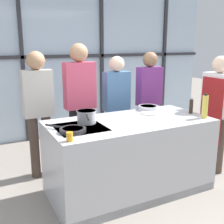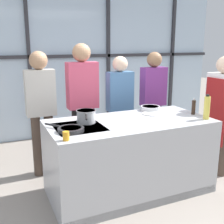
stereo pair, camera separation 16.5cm
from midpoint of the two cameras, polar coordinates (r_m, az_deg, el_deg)
name	(u,v)px [view 1 (the left image)]	position (r m, az deg, el deg)	size (l,w,h in m)	color
ground_plane	(129,189)	(3.64, 2.11, -15.46)	(18.00, 18.00, 0.00)	gray
back_window_wall	(64,63)	(5.48, -10.57, 9.68)	(6.40, 0.10, 2.80)	silver
demo_island	(129,156)	(3.44, 2.17, -8.95)	(1.92, 0.94, 0.90)	#B7BABF
chef	(217,108)	(4.07, 19.39, 0.79)	(0.23, 0.43, 1.62)	#47382D
spectator_far_left	(38,106)	(3.80, -15.93, 1.19)	(0.38, 0.24, 1.68)	#47382D
spectator_center_left	(80,99)	(3.94, -7.72, 2.70)	(0.43, 0.25, 1.78)	black
spectator_center_right	(117,102)	(4.18, -0.19, 1.99)	(0.38, 0.22, 1.60)	black
spectator_far_right	(149,97)	(4.46, 6.47, 3.09)	(0.39, 0.23, 1.65)	#232838
frying_pan	(72,130)	(2.90, -9.69, -3.62)	(0.35, 0.43, 0.04)	#232326
saucepan	(87,117)	(3.18, -6.69, -0.93)	(0.22, 0.40, 0.15)	silver
white_plate	(150,113)	(3.63, 6.48, -0.23)	(0.24, 0.24, 0.01)	white
mixing_bowl	(148,108)	(3.82, 6.14, 0.88)	(0.27, 0.27, 0.06)	silver
oil_bottle	(205,106)	(3.53, 17.09, 1.08)	(0.07, 0.07, 0.30)	#E0CC4C
pepper_grinder	(191,106)	(3.72, 14.56, 1.16)	(0.05, 0.05, 0.21)	#332319
juice_glass_near	(70,137)	(2.64, -10.39, -4.98)	(0.06, 0.06, 0.09)	orange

